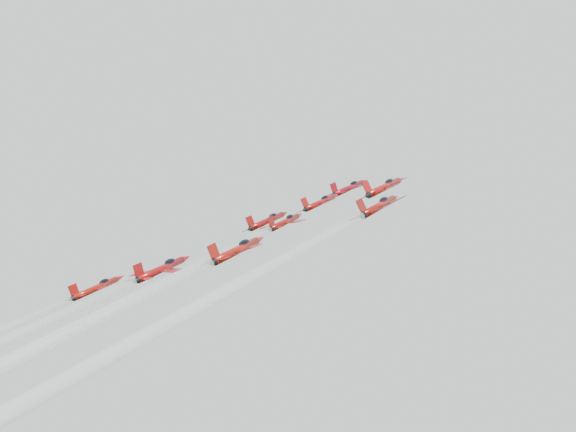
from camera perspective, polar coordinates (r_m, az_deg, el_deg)
The scene contains 6 objects.
jet_lead at distance 151.62m, azimuth 4.86°, elevation 2.24°, with size 10.17×12.88×8.64m.
jet_row2_left at distance 137.85m, azimuth -1.61°, elevation -0.35°, with size 9.74×12.35×8.28m.
jet_row2_center at distance 138.56m, azimuth 2.58°, elevation 1.10°, with size 9.28×11.76×7.89m.
jet_row2_right at distance 124.44m, azimuth 7.64°, elevation 2.30°, with size 10.31×13.07×8.76m.
jet_center at distance 90.72m, azimuth -14.14°, elevation -7.06°, with size 8.67×80.25×51.14m.
jet_rear_farright at distance 61.93m, azimuth -9.61°, elevation -8.59°, with size 9.03×83.62×53.29m.
Camera 1 is at (70.01, -89.63, 94.67)m, focal length 45.00 mm.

